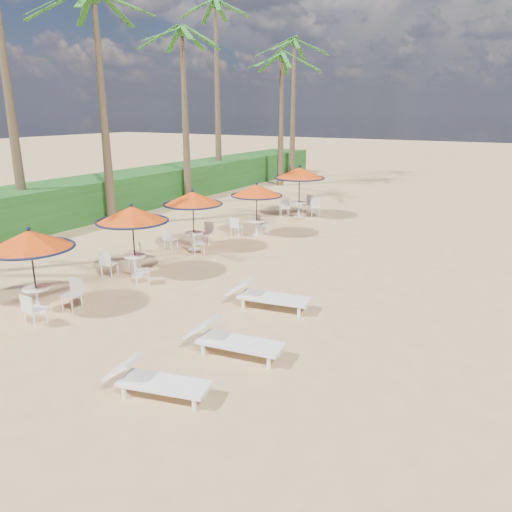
{
  "coord_description": "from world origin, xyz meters",
  "views": [
    {
      "loc": [
        5.43,
        -7.2,
        4.98
      ],
      "look_at": [
        -1.03,
        3.9,
        1.2
      ],
      "focal_mm": 35.0,
      "sensor_mm": 36.0,
      "label": 1
    }
  ],
  "objects_px": {
    "lounger_near": "(154,380)",
    "lounger_far": "(266,295)",
    "station_0": "(32,248)",
    "station_3": "(256,195)",
    "station_1": "(131,223)",
    "station_4": "(300,179)",
    "station_2": "(193,206)",
    "lounger_mid": "(231,339)"
  },
  "relations": [
    {
      "from": "station_1",
      "to": "station_2",
      "type": "height_order",
      "value": "station_1"
    },
    {
      "from": "station_1",
      "to": "lounger_mid",
      "type": "distance_m",
      "value": 6.25
    },
    {
      "from": "station_1",
      "to": "station_4",
      "type": "relative_size",
      "value": 0.93
    },
    {
      "from": "station_1",
      "to": "lounger_near",
      "type": "distance_m",
      "value": 7.17
    },
    {
      "from": "lounger_mid",
      "to": "lounger_far",
      "type": "height_order",
      "value": "lounger_far"
    },
    {
      "from": "station_4",
      "to": "lounger_far",
      "type": "xyz_separation_m",
      "value": [
        4.2,
        -10.88,
        -1.46
      ]
    },
    {
      "from": "station_1",
      "to": "lounger_near",
      "type": "bearing_deg",
      "value": -43.85
    },
    {
      "from": "lounger_mid",
      "to": "lounger_near",
      "type": "bearing_deg",
      "value": -106.88
    },
    {
      "from": "lounger_near",
      "to": "station_1",
      "type": "bearing_deg",
      "value": 122.42
    },
    {
      "from": "station_0",
      "to": "lounger_near",
      "type": "relative_size",
      "value": 1.11
    },
    {
      "from": "lounger_mid",
      "to": "station_4",
      "type": "bearing_deg",
      "value": 101.93
    },
    {
      "from": "station_1",
      "to": "station_2",
      "type": "distance_m",
      "value": 3.38
    },
    {
      "from": "station_4",
      "to": "lounger_near",
      "type": "distance_m",
      "value": 16.24
    },
    {
      "from": "station_3",
      "to": "station_1",
      "type": "bearing_deg",
      "value": -95.72
    },
    {
      "from": "station_0",
      "to": "station_4",
      "type": "height_order",
      "value": "station_4"
    },
    {
      "from": "station_0",
      "to": "station_3",
      "type": "xyz_separation_m",
      "value": [
        0.7,
        9.77,
        -0.03
      ]
    },
    {
      "from": "station_0",
      "to": "lounger_far",
      "type": "bearing_deg",
      "value": 33.04
    },
    {
      "from": "lounger_mid",
      "to": "lounger_far",
      "type": "relative_size",
      "value": 0.98
    },
    {
      "from": "lounger_near",
      "to": "lounger_far",
      "type": "xyz_separation_m",
      "value": [
        -0.29,
        4.66,
        0.04
      ]
    },
    {
      "from": "station_3",
      "to": "lounger_far",
      "type": "height_order",
      "value": "station_3"
    },
    {
      "from": "station_1",
      "to": "station_3",
      "type": "height_order",
      "value": "station_1"
    },
    {
      "from": "station_1",
      "to": "station_3",
      "type": "distance_m",
      "value": 6.43
    },
    {
      "from": "station_2",
      "to": "lounger_mid",
      "type": "relative_size",
      "value": 1.04
    },
    {
      "from": "station_1",
      "to": "lounger_far",
      "type": "distance_m",
      "value": 4.97
    },
    {
      "from": "station_0",
      "to": "station_1",
      "type": "bearing_deg",
      "value": 89.0
    },
    {
      "from": "station_2",
      "to": "station_3",
      "type": "xyz_separation_m",
      "value": [
        0.89,
        3.02,
        0.02
      ]
    },
    {
      "from": "station_3",
      "to": "lounger_mid",
      "type": "distance_m",
      "value": 10.48
    },
    {
      "from": "station_4",
      "to": "lounger_near",
      "type": "relative_size",
      "value": 1.23
    },
    {
      "from": "station_3",
      "to": "lounger_mid",
      "type": "relative_size",
      "value": 1.01
    },
    {
      "from": "lounger_near",
      "to": "lounger_mid",
      "type": "relative_size",
      "value": 0.93
    },
    {
      "from": "station_0",
      "to": "station_2",
      "type": "distance_m",
      "value": 6.75
    },
    {
      "from": "station_1",
      "to": "lounger_near",
      "type": "relative_size",
      "value": 1.14
    },
    {
      "from": "station_1",
      "to": "station_2",
      "type": "xyz_separation_m",
      "value": [
        -0.25,
        3.37,
        -0.03
      ]
    },
    {
      "from": "station_3",
      "to": "lounger_mid",
      "type": "height_order",
      "value": "station_3"
    },
    {
      "from": "lounger_mid",
      "to": "lounger_far",
      "type": "distance_m",
      "value": 2.7
    },
    {
      "from": "station_0",
      "to": "station_2",
      "type": "bearing_deg",
      "value": 91.6
    },
    {
      "from": "station_1",
      "to": "station_4",
      "type": "bearing_deg",
      "value": 86.86
    },
    {
      "from": "station_3",
      "to": "lounger_near",
      "type": "xyz_separation_m",
      "value": [
        4.43,
        -11.27,
        -1.35
      ]
    },
    {
      "from": "station_0",
      "to": "lounger_mid",
      "type": "bearing_deg",
      "value": 5.5
    },
    {
      "from": "station_0",
      "to": "lounger_near",
      "type": "distance_m",
      "value": 5.52
    },
    {
      "from": "lounger_far",
      "to": "lounger_near",
      "type": "bearing_deg",
      "value": -95.4
    },
    {
      "from": "station_1",
      "to": "lounger_far",
      "type": "relative_size",
      "value": 1.04
    }
  ]
}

